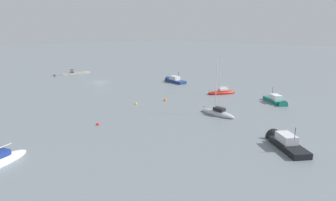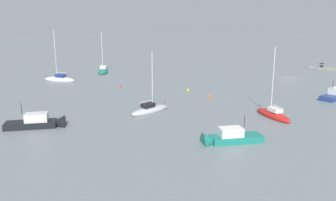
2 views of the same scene
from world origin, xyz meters
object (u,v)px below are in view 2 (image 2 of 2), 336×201
umbrella_open_black (322,63)px  mooring_buoy_near (121,86)px  person_seated_brown_right (321,66)px  sailboat_white_far (59,79)px  mooring_buoy_far (209,96)px  sailboat_grey_mid (150,110)px  motorboat_black_near (41,124)px  sailboat_teal_near (103,71)px  mooring_buoy_mid (188,90)px  person_seated_dark_left (322,66)px  motorboat_teal_far (227,139)px  sailboat_red_outer (273,115)px

umbrella_open_black → mooring_buoy_near: bearing=71.3°
person_seated_brown_right → sailboat_white_far: (33.35, 60.26, -0.42)m
sailboat_white_far → mooring_buoy_far: size_ratio=18.75×
umbrella_open_black → sailboat_grey_mid: sailboat_grey_mid is taller
person_seated_brown_right → motorboat_black_near: motorboat_black_near is taller
sailboat_white_far → motorboat_black_near: 34.70m
sailboat_teal_near → mooring_buoy_mid: (-30.97, 1.63, -0.32)m
mooring_buoy_mid → mooring_buoy_far: 6.69m
person_seated_dark_left → umbrella_open_black: bearing=-21.6°
sailboat_grey_mid → mooring_buoy_near: sailboat_grey_mid is taller
sailboat_white_far → mooring_buoy_near: bearing=-95.8°
sailboat_teal_near → sailboat_white_far: (-3.67, 14.13, -0.03)m
person_seated_dark_left → mooring_buoy_mid: bearing=77.4°
motorboat_teal_far → mooring_buoy_near: (34.65, -11.39, -0.32)m
person_seated_brown_right → sailboat_red_outer: size_ratio=0.07×
umbrella_open_black → mooring_buoy_near: (18.47, 54.64, -1.59)m
sailboat_red_outer → person_seated_brown_right: bearing=40.5°
person_seated_dark_left → sailboat_teal_near: 59.39m
sailboat_white_far → motorboat_teal_far: bearing=-122.6°
person_seated_dark_left → mooring_buoy_mid: size_ratio=1.43×
umbrella_open_black → motorboat_black_near: motorboat_black_near is taller
person_seated_dark_left → sailboat_white_far: (33.91, 60.11, -0.42)m
sailboat_red_outer → mooring_buoy_near: sailboat_red_outer is taller
sailboat_teal_near → motorboat_teal_far: bearing=107.8°
sailboat_white_far → person_seated_dark_left: bearing=-55.4°
mooring_buoy_far → motorboat_black_near: bearing=81.8°
motorboat_teal_far → mooring_buoy_near: size_ratio=13.69×
person_seated_brown_right → sailboat_teal_near: 59.16m
sailboat_teal_near → motorboat_teal_far: sailboat_teal_near is taller
motorboat_teal_far → person_seated_dark_left: bearing=-43.2°
person_seated_dark_left → sailboat_teal_near: sailboat_teal_near is taller
sailboat_white_far → mooring_buoy_mid: (-27.29, -12.50, -0.29)m
person_seated_dark_left → sailboat_red_outer: 54.74m
motorboat_black_near → sailboat_red_outer: bearing=86.5°
sailboat_red_outer → motorboat_teal_far: (-1.54, 13.13, 0.05)m
sailboat_teal_near → person_seated_dark_left: bearing=179.0°
sailboat_white_far → motorboat_teal_far: 50.15m
mooring_buoy_near → mooring_buoy_mid: size_ratio=0.99×
person_seated_brown_right → motorboat_teal_far: 68.12m
sailboat_teal_near → sailboat_red_outer: sailboat_teal_near is taller
mooring_buoy_near → person_seated_dark_left: bearing=-109.0°
motorboat_teal_far → mooring_buoy_mid: motorboat_teal_far is taller
motorboat_teal_far → sailboat_grey_mid: bearing=24.3°
mooring_buoy_near → person_seated_brown_right: bearing=-108.4°
sailboat_white_far → sailboat_red_outer: bearing=-107.3°
sailboat_teal_near → mooring_buoy_far: (-37.48, 3.17, -0.31)m
sailboat_grey_mid → mooring_buoy_near: (18.86, -8.89, -0.26)m
person_seated_dark_left → motorboat_black_near: 78.34m
person_seated_dark_left → person_seated_brown_right: same height
umbrella_open_black → sailboat_teal_near: 59.29m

